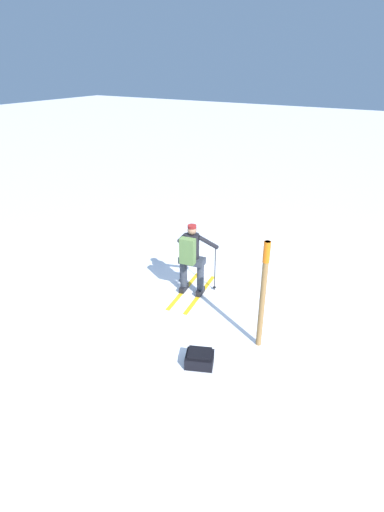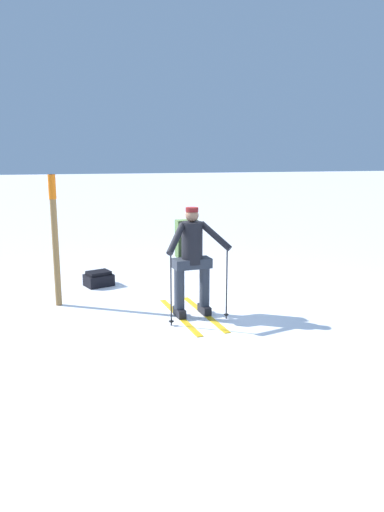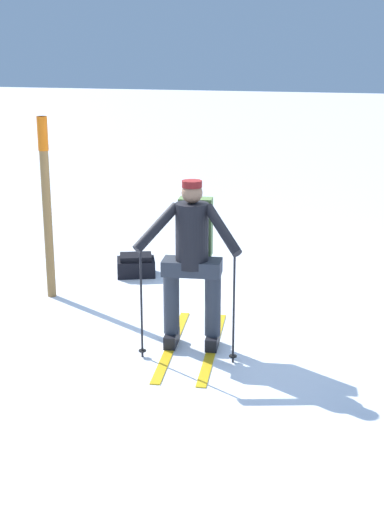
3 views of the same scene
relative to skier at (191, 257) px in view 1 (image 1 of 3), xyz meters
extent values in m
plane|color=white|center=(0.04, -0.34, -0.89)|extent=(80.00, 80.00, 0.00)
cube|color=gold|center=(-0.20, 0.00, -0.89)|extent=(0.34, 1.68, 0.01)
cube|color=black|center=(-0.20, 0.00, -0.82)|extent=(0.15, 0.31, 0.12)
cylinder|color=#2D333D|center=(-0.20, 0.00, -0.43)|extent=(0.15, 0.15, 0.66)
cube|color=gold|center=(0.19, 0.06, -0.89)|extent=(0.34, 1.68, 0.01)
cube|color=black|center=(0.19, 0.06, -0.82)|extent=(0.15, 0.31, 0.12)
cylinder|color=#2D333D|center=(0.19, 0.06, -0.43)|extent=(0.15, 0.15, 0.66)
cube|color=#2D333D|center=(0.00, 0.03, -0.11)|extent=(0.57, 0.33, 0.14)
cylinder|color=black|center=(0.00, 0.03, 0.19)|extent=(0.30, 0.30, 0.60)
sphere|color=#8C664C|center=(0.00, 0.03, 0.59)|extent=(0.19, 0.19, 0.19)
cylinder|color=maroon|center=(0.00, 0.03, 0.67)|extent=(0.18, 0.18, 0.06)
cube|color=#4C6B38|center=(0.03, -0.20, 0.22)|extent=(0.33, 0.21, 0.55)
cylinder|color=black|center=(-0.46, 0.26, -0.36)|extent=(0.02, 0.02, 1.06)
cylinder|color=black|center=(-0.46, 0.26, -0.83)|extent=(0.07, 0.07, 0.01)
cylinder|color=black|center=(-0.32, 0.15, 0.30)|extent=(0.44, 0.39, 0.40)
cylinder|color=black|center=(0.36, 0.39, -0.36)|extent=(0.02, 0.02, 1.06)
cylinder|color=black|center=(0.36, 0.39, -0.83)|extent=(0.07, 0.07, 0.01)
cylinder|color=black|center=(0.26, 0.24, 0.30)|extent=(0.35, 0.46, 0.40)
cube|color=black|center=(1.29, -1.88, -0.79)|extent=(0.57, 0.51, 0.20)
cube|color=black|center=(1.29, -1.88, -0.66)|extent=(0.47, 0.42, 0.06)
cylinder|color=olive|center=(1.93, -0.88, 0.12)|extent=(0.10, 0.10, 2.02)
cylinder|color=orange|center=(1.93, -0.88, 0.95)|extent=(0.11, 0.11, 0.36)
camera|label=1|loc=(3.87, -6.39, 3.69)|focal=28.00mm
camera|label=2|loc=(1.40, 6.84, 1.52)|focal=35.00mm
camera|label=3|loc=(-1.80, 5.99, 1.82)|focal=50.00mm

